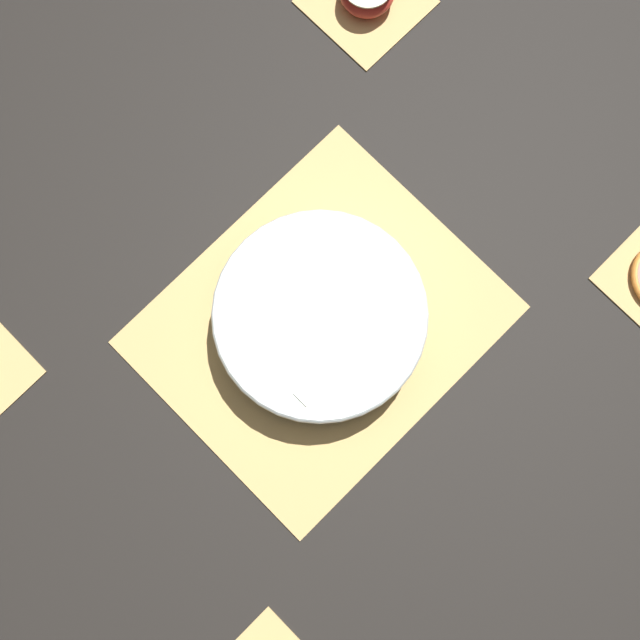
{
  "coord_description": "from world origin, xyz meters",
  "views": [
    {
      "loc": [
        -0.13,
        -0.14,
        1.11
      ],
      "look_at": [
        0.0,
        0.0,
        0.04
      ],
      "focal_mm": 50.0,
      "sensor_mm": 36.0,
      "label": 1
    }
  ],
  "objects": [
    {
      "name": "ground_plane",
      "position": [
        0.0,
        0.0,
        0.0
      ],
      "size": [
        6.0,
        6.0,
        0.0
      ],
      "primitive_type": "plane",
      "color": "black"
    },
    {
      "name": "bamboo_mat_center",
      "position": [
        0.0,
        0.0,
        0.0
      ],
      "size": [
        0.41,
        0.34,
        0.01
      ],
      "color": "tan",
      "rests_on": "ground_plane"
    },
    {
      "name": "coaster_mat_far_right",
      "position": [
        0.36,
        0.27,
        0.0
      ],
      "size": [
        0.14,
        0.14,
        0.01
      ],
      "color": "tan",
      "rests_on": "ground_plane"
    },
    {
      "name": "fruit_salad_bowl",
      "position": [
        -0.0,
        -0.0,
        0.05
      ],
      "size": [
        0.26,
        0.26,
        0.08
      ],
      "color": "silver",
      "rests_on": "bamboo_mat_center"
    }
  ]
}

